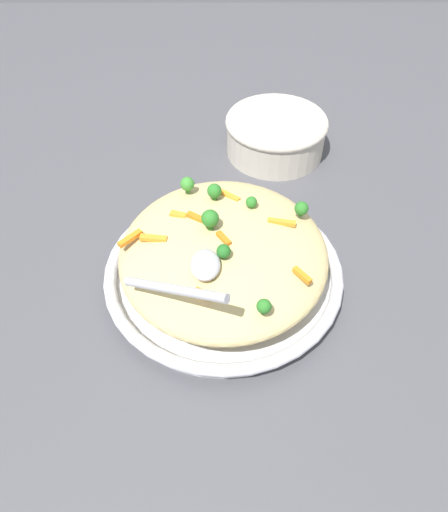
# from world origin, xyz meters

# --- Properties ---
(ground_plane) EXTENTS (2.40, 2.40, 0.00)m
(ground_plane) POSITION_xyz_m (0.00, 0.00, 0.00)
(ground_plane) COLOR #4C4C51
(serving_bowl) EXTENTS (0.36, 0.36, 0.04)m
(serving_bowl) POSITION_xyz_m (0.00, 0.00, 0.02)
(serving_bowl) COLOR silver
(serving_bowl) RESTS_ON ground_plane
(pasta_mound) EXTENTS (0.32, 0.31, 0.07)m
(pasta_mound) POSITION_xyz_m (0.00, 0.00, 0.07)
(pasta_mound) COLOR #D1BA7A
(pasta_mound) RESTS_ON serving_bowl
(carrot_piece_0) EXTENTS (0.03, 0.03, 0.01)m
(carrot_piece_0) POSITION_xyz_m (-0.00, 0.13, 0.10)
(carrot_piece_0) COLOR orange
(carrot_piece_0) RESTS_ON pasta_mound
(carrot_piece_1) EXTENTS (0.02, 0.04, 0.01)m
(carrot_piece_1) POSITION_xyz_m (0.03, -0.09, 0.10)
(carrot_piece_1) COLOR orange
(carrot_piece_1) RESTS_ON pasta_mound
(carrot_piece_2) EXTENTS (0.03, 0.03, 0.01)m
(carrot_piece_2) POSITION_xyz_m (0.09, -0.01, 0.10)
(carrot_piece_2) COLOR orange
(carrot_piece_2) RESTS_ON pasta_mound
(carrot_piece_3) EXTENTS (0.02, 0.03, 0.01)m
(carrot_piece_3) POSITION_xyz_m (-0.10, 0.03, 0.10)
(carrot_piece_3) COLOR orange
(carrot_piece_3) RESTS_ON pasta_mound
(carrot_piece_4) EXTENTS (0.03, 0.02, 0.01)m
(carrot_piece_4) POSITION_xyz_m (-0.01, 0.00, 0.11)
(carrot_piece_4) COLOR orange
(carrot_piece_4) RESTS_ON pasta_mound
(carrot_piece_5) EXTENTS (0.01, 0.04, 0.01)m
(carrot_piece_5) POSITION_xyz_m (0.00, 0.10, 0.10)
(carrot_piece_5) COLOR orange
(carrot_piece_5) RESTS_ON pasta_mound
(carrot_piece_6) EXTENTS (0.03, 0.02, 0.01)m
(carrot_piece_6) POSITION_xyz_m (-0.07, -0.10, 0.10)
(carrot_piece_6) COLOR orange
(carrot_piece_6) RESTS_ON pasta_mound
(carrot_piece_7) EXTENTS (0.03, 0.04, 0.01)m
(carrot_piece_7) POSITION_xyz_m (0.04, 0.04, 0.11)
(carrot_piece_7) COLOR orange
(carrot_piece_7) RESTS_ON pasta_mound
(carrot_piece_8) EXTENTS (0.02, 0.03, 0.01)m
(carrot_piece_8) POSITION_xyz_m (0.05, 0.07, 0.10)
(carrot_piece_8) COLOR orange
(carrot_piece_8) RESTS_ON pasta_mound
(broccoli_floret_0) EXTENTS (0.02, 0.02, 0.02)m
(broccoli_floret_0) POSITION_xyz_m (0.07, -0.04, 0.11)
(broccoli_floret_0) COLOR #296820
(broccoli_floret_0) RESTS_ON pasta_mound
(broccoli_floret_1) EXTENTS (0.02, 0.02, 0.02)m
(broccoli_floret_1) POSITION_xyz_m (-0.13, -0.05, 0.11)
(broccoli_floret_1) COLOR #296820
(broccoli_floret_1) RESTS_ON pasta_mound
(broccoli_floret_2) EXTENTS (0.02, 0.02, 0.02)m
(broccoli_floret_2) POSITION_xyz_m (-0.04, 0.00, 0.12)
(broccoli_floret_2) COLOR #205B1C
(broccoli_floret_2) RESTS_ON pasta_mound
(broccoli_floret_3) EXTENTS (0.02, 0.02, 0.03)m
(broccoli_floret_3) POSITION_xyz_m (0.11, 0.06, 0.11)
(broccoli_floret_3) COLOR #377928
(broccoli_floret_3) RESTS_ON pasta_mound
(broccoli_floret_4) EXTENTS (0.03, 0.03, 0.03)m
(broccoli_floret_4) POSITION_xyz_m (0.02, 0.02, 0.12)
(broccoli_floret_4) COLOR #296820
(broccoli_floret_4) RESTS_ON pasta_mound
(broccoli_floret_5) EXTENTS (0.02, 0.02, 0.02)m
(broccoli_floret_5) POSITION_xyz_m (0.05, -0.12, 0.11)
(broccoli_floret_5) COLOR #296820
(broccoli_floret_5) RESTS_ON pasta_mound
(broccoli_floret_6) EXTENTS (0.02, 0.02, 0.03)m
(broccoli_floret_6) POSITION_xyz_m (0.09, 0.01, 0.12)
(broccoli_floret_6) COLOR #296820
(broccoli_floret_6) RESTS_ON pasta_mound
(serving_spoon) EXTENTS (0.13, 0.14, 0.07)m
(serving_spoon) POSITION_xyz_m (-0.08, 0.04, 0.12)
(serving_spoon) COLOR #B7B7BC
(serving_spoon) RESTS_ON pasta_mound
(companion_bowl) EXTENTS (0.20, 0.20, 0.08)m
(companion_bowl) POSITION_xyz_m (0.36, -0.11, 0.05)
(companion_bowl) COLOR beige
(companion_bowl) RESTS_ON ground_plane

